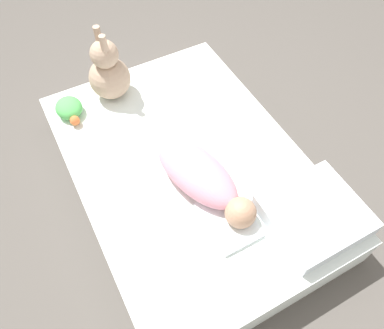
{
  "coord_description": "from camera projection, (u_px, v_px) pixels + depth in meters",
  "views": [
    {
      "loc": [
        0.89,
        -0.46,
        1.61
      ],
      "look_at": [
        0.05,
        -0.01,
        0.25
      ],
      "focal_mm": 35.0,
      "sensor_mm": 36.0,
      "label": 1
    }
  ],
  "objects": [
    {
      "name": "pillow",
      "position": [
        314.0,
        215.0,
        1.52
      ],
      "size": [
        0.35,
        0.37,
        0.08
      ],
      "color": "white",
      "rests_on": "bed_mattress"
    },
    {
      "name": "swaddled_baby",
      "position": [
        202.0,
        177.0,
        1.59
      ],
      "size": [
        0.56,
        0.31,
        0.14
      ],
      "rotation": [
        0.0,
        0.0,
        0.25
      ],
      "color": "pink",
      "rests_on": "bed_mattress"
    },
    {
      "name": "burp_cloth",
      "position": [
        228.0,
        220.0,
        1.54
      ],
      "size": [
        0.26,
        0.19,
        0.02
      ],
      "color": "white",
      "rests_on": "bed_mattress"
    },
    {
      "name": "bunny_plush",
      "position": [
        109.0,
        73.0,
        1.86
      ],
      "size": [
        0.21,
        0.21,
        0.38
      ],
      "color": "tan",
      "rests_on": "bed_mattress"
    },
    {
      "name": "ground_plane",
      "position": [
        188.0,
        185.0,
        1.89
      ],
      "size": [
        12.0,
        12.0,
        0.0
      ],
      "primitive_type": "plane",
      "color": "#514C47"
    },
    {
      "name": "bed_mattress",
      "position": [
        188.0,
        174.0,
        1.8
      ],
      "size": [
        1.44,
        1.0,
        0.2
      ],
      "color": "white",
      "rests_on": "ground_plane"
    },
    {
      "name": "turtle_plush",
      "position": [
        69.0,
        109.0,
        1.86
      ],
      "size": [
        0.19,
        0.13,
        0.08
      ],
      "color": "#51B756",
      "rests_on": "bed_mattress"
    }
  ]
}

